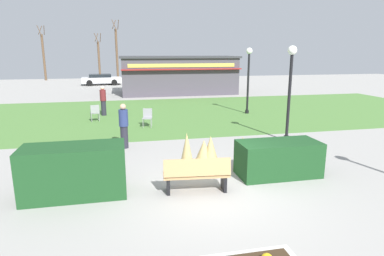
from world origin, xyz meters
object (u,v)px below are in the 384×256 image
(trash_bin, at_px, (82,169))
(person_strolling, at_px, (103,101))
(cafe_chair_west, at_px, (147,116))
(food_kiosk, at_px, (178,75))
(cafe_chair_east, at_px, (95,112))
(tree_left_bg, at_px, (44,56))
(tree_right_bg, at_px, (117,54))
(tree_center_bg, at_px, (99,60))
(person_standing, at_px, (124,126))
(park_bench, at_px, (197,175))
(lamppost_mid, at_px, (290,82))
(lamppost_far, at_px, (248,72))
(parked_car_west_slot, at_px, (101,79))

(trash_bin, distance_m, person_strolling, 10.17)
(cafe_chair_west, bearing_deg, food_kiosk, 74.01)
(cafe_chair_east, bearing_deg, tree_left_bg, 106.19)
(tree_right_bg, distance_m, tree_center_bg, 3.53)
(cafe_chair_west, distance_m, person_standing, 3.61)
(park_bench, bearing_deg, cafe_chair_west, 94.60)
(lamppost_mid, height_order, food_kiosk, lamppost_mid)
(cafe_chair_west, height_order, tree_left_bg, tree_left_bg)
(person_strolling, relative_size, tree_right_bg, 0.23)
(park_bench, distance_m, tree_left_bg, 39.47)
(lamppost_far, bearing_deg, tree_right_bg, 107.28)
(park_bench, relative_size, parked_car_west_slot, 0.40)
(food_kiosk, bearing_deg, person_standing, -106.50)
(tree_right_bg, bearing_deg, cafe_chair_west, -86.64)
(lamppost_far, distance_m, person_strolling, 8.49)
(lamppost_mid, xyz_separation_m, tree_right_bg, (-6.95, 30.63, 0.93))
(park_bench, xyz_separation_m, person_standing, (-1.77, 4.47, 0.38))
(park_bench, height_order, tree_right_bg, tree_right_bg)
(person_strolling, bearing_deg, trash_bin, -159.24)
(cafe_chair_east, xyz_separation_m, tree_center_bg, (-1.34, 27.66, 2.08))
(lamppost_mid, xyz_separation_m, trash_bin, (-7.67, -2.97, -1.97))
(lamppost_far, height_order, trash_bin, lamppost_far)
(lamppost_mid, relative_size, cafe_chair_west, 4.26)
(cafe_chair_east, bearing_deg, tree_right_bg, 87.73)
(trash_bin, distance_m, tree_center_bg, 36.25)
(trash_bin, distance_m, tree_left_bg, 37.58)
(food_kiosk, relative_size, tree_right_bg, 1.35)
(tree_center_bg, bearing_deg, person_strolling, -86.26)
(person_strolling, bearing_deg, person_standing, -149.86)
(food_kiosk, distance_m, parked_car_west_slot, 11.51)
(cafe_chair_east, bearing_deg, person_strolling, 77.97)
(cafe_chair_west, xyz_separation_m, tree_center_bg, (-3.92, 29.46, 2.08))
(trash_bin, relative_size, tree_left_bg, 0.13)
(food_kiosk, bearing_deg, park_bench, -98.42)
(tree_left_bg, distance_m, tree_center_bg, 6.83)
(food_kiosk, relative_size, parked_car_west_slot, 2.31)
(lamppost_far, distance_m, food_kiosk, 10.88)
(tree_left_bg, bearing_deg, tree_right_bg, -17.79)
(trash_bin, distance_m, parked_car_west_slot, 28.71)
(cafe_chair_east, distance_m, person_standing, 5.42)
(cafe_chair_west, relative_size, tree_right_bg, 0.12)
(food_kiosk, height_order, cafe_chair_east, food_kiosk)
(person_strolling, xyz_separation_m, tree_right_bg, (0.64, 23.43, 2.47))
(lamppost_mid, bearing_deg, tree_left_bg, 115.61)
(tree_right_bg, relative_size, tree_center_bg, 1.24)
(cafe_chair_west, bearing_deg, cafe_chair_east, 144.98)
(park_bench, relative_size, person_strolling, 1.03)
(food_kiosk, relative_size, cafe_chair_east, 11.22)
(park_bench, relative_size, lamppost_mid, 0.46)
(person_standing, distance_m, parked_car_west_slot, 25.51)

